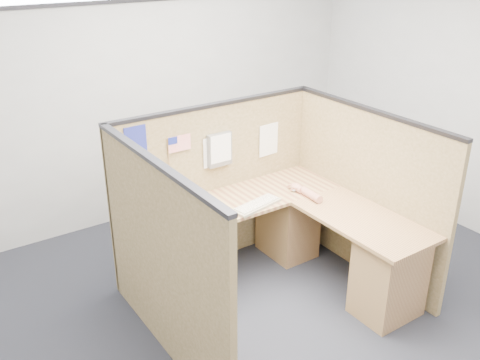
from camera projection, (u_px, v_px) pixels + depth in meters
floor at (281, 308)px, 4.45m from camera, size 5.00×5.00×0.00m
wall_back at (152, 88)px, 5.58m from camera, size 5.00×0.00×5.00m
cubicle_partitions at (252, 207)px, 4.46m from camera, size 2.06×1.83×1.53m
l_desk at (279, 247)px, 4.60m from camera, size 1.95×1.75×0.73m
laptop at (154, 208)px, 4.40m from camera, size 0.37×0.38×0.23m
keyboard at (257, 205)px, 4.55m from camera, size 0.49×0.24×0.03m
mouse at (296, 189)px, 4.83m from camera, size 0.11×0.07×0.04m
hand_forearm at (306, 192)px, 4.73m from camera, size 0.11×0.37×0.08m
blue_poster at (136, 141)px, 4.25m from camera, size 0.19×0.01×0.25m
american_flag at (177, 146)px, 4.46m from camera, size 0.22×0.01×0.37m
file_holder at (220, 150)px, 4.71m from camera, size 0.24×0.05×0.30m
paper_left at (214, 152)px, 4.72m from camera, size 0.22×0.02×0.27m
paper_right at (269, 139)px, 5.04m from camera, size 0.24×0.02×0.31m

